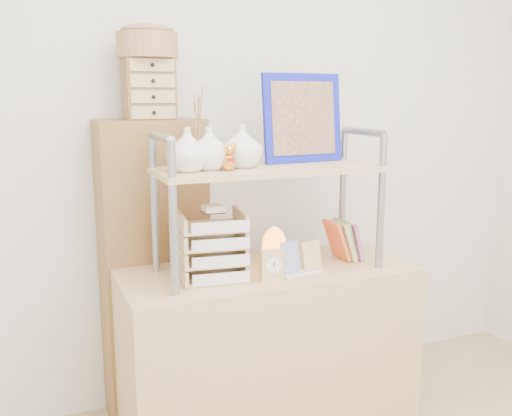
{
  "coord_description": "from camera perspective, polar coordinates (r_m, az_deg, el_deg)",
  "views": [
    {
      "loc": [
        -0.9,
        -0.85,
        1.45
      ],
      "look_at": [
        -0.06,
        1.2,
        1.01
      ],
      "focal_mm": 40.0,
      "sensor_mm": 36.0,
      "label": 1
    }
  ],
  "objects": [
    {
      "name": "letter_tray",
      "position": [
        2.21,
        -4.3,
        -4.16
      ],
      "size": [
        0.26,
        0.25,
        0.29
      ],
      "color": "#D8BB81",
      "rests_on": "desk"
    },
    {
      "name": "salt_lamp",
      "position": [
        2.35,
        1.82,
        -3.91
      ],
      "size": [
        0.11,
        0.11,
        0.17
      ],
      "color": "brown",
      "rests_on": "desk"
    },
    {
      "name": "cabinet",
      "position": [
        2.59,
        -10.12,
        -6.38
      ],
      "size": [
        0.46,
        0.25,
        1.35
      ],
      "primitive_type": "cube",
      "rotation": [
        0.0,
        0.0,
        0.03
      ],
      "color": "brown",
      "rests_on": "ground"
    },
    {
      "name": "desk",
      "position": [
        2.48,
        1.25,
        -14.45
      ],
      "size": [
        1.2,
        0.5,
        0.75
      ],
      "primitive_type": "cube",
      "color": "tan",
      "rests_on": "ground"
    },
    {
      "name": "woven_basket",
      "position": [
        2.46,
        -10.82,
        15.68
      ],
      "size": [
        0.25,
        0.25,
        0.1
      ],
      "primitive_type": "cylinder",
      "color": "olive",
      "rests_on": "drawer_chest"
    },
    {
      "name": "drawer_chest",
      "position": [
        2.45,
        -10.65,
        11.61
      ],
      "size": [
        0.2,
        0.16,
        0.25
      ],
      "color": "brown",
      "rests_on": "cabinet"
    },
    {
      "name": "desk_clock",
      "position": [
        2.19,
        1.59,
        -5.76
      ],
      "size": [
        0.09,
        0.05,
        0.12
      ],
      "color": "tan",
      "rests_on": "desk"
    },
    {
      "name": "postcard_stand",
      "position": [
        2.29,
        4.52,
        -5.58
      ],
      "size": [
        0.2,
        0.09,
        0.14
      ],
      "color": "white",
      "rests_on": "desk"
    },
    {
      "name": "hutch",
      "position": [
        2.24,
        -0.48,
        4.85
      ],
      "size": [
        0.9,
        0.34,
        0.79
      ],
      "color": "gray",
      "rests_on": "desk"
    }
  ]
}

